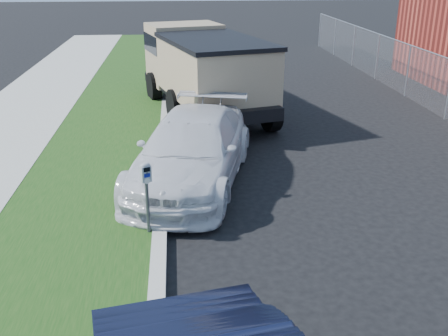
{
  "coord_description": "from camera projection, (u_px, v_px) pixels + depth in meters",
  "views": [
    {
      "loc": [
        -2.22,
        -7.89,
        4.53
      ],
      "look_at": [
        -1.4,
        1.0,
        1.0
      ],
      "focal_mm": 42.0,
      "sensor_mm": 36.0,
      "label": 1
    }
  ],
  "objects": [
    {
      "name": "dump_truck",
      "position": [
        203.0,
        67.0,
        16.43
      ],
      "size": [
        4.06,
        6.94,
        2.56
      ],
      "rotation": [
        0.0,
        0.0,
        0.27
      ],
      "color": "black",
      "rests_on": "ground"
    },
    {
      "name": "white_wagon",
      "position": [
        192.0,
        149.0,
        11.33
      ],
      "size": [
        3.33,
        5.51,
        1.49
      ],
      "primitive_type": "imported",
      "rotation": [
        0.0,
        0.0,
        -0.26
      ],
      "color": "silver",
      "rests_on": "ground"
    },
    {
      "name": "streetside",
      "position": [
        13.0,
        200.0,
        10.52
      ],
      "size": [
        6.12,
        50.0,
        0.15
      ],
      "color": "#999990",
      "rests_on": "ground"
    },
    {
      "name": "ground",
      "position": [
        309.0,
        239.0,
        9.16
      ],
      "size": [
        120.0,
        120.0,
        0.0
      ],
      "primitive_type": "plane",
      "color": "black",
      "rests_on": "ground"
    },
    {
      "name": "parking_meter",
      "position": [
        146.0,
        183.0,
        8.81
      ],
      "size": [
        0.21,
        0.18,
        1.3
      ],
      "rotation": [
        0.0,
        0.0,
        0.42
      ],
      "color": "#3F4247",
      "rests_on": "ground"
    }
  ]
}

